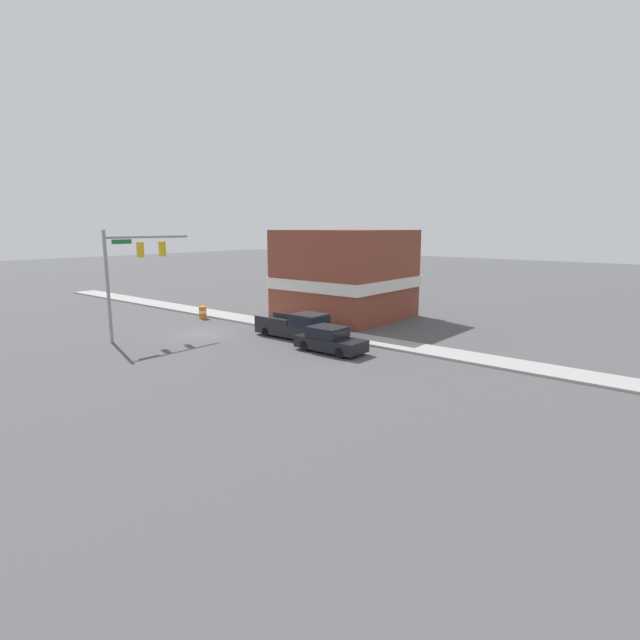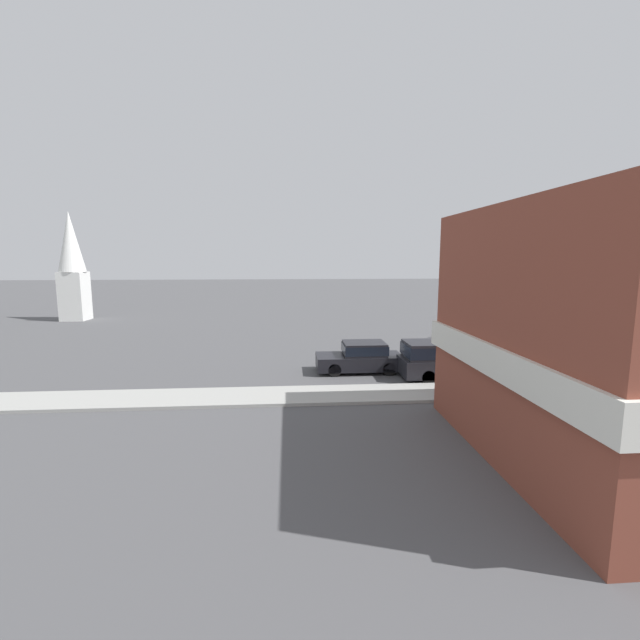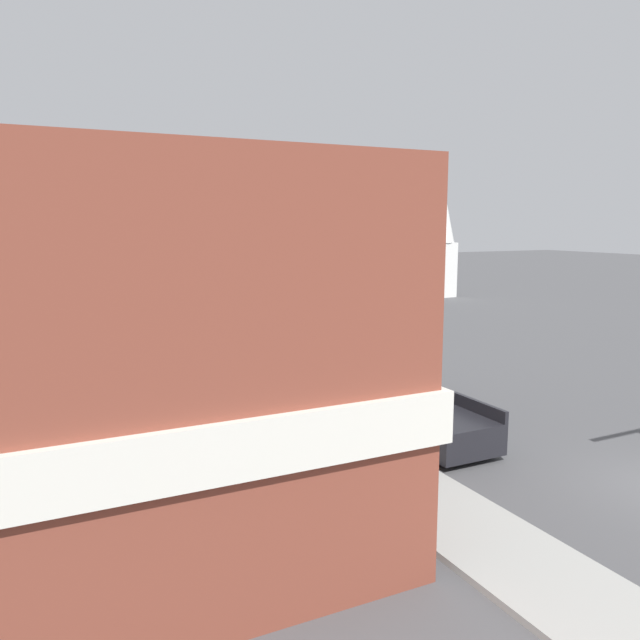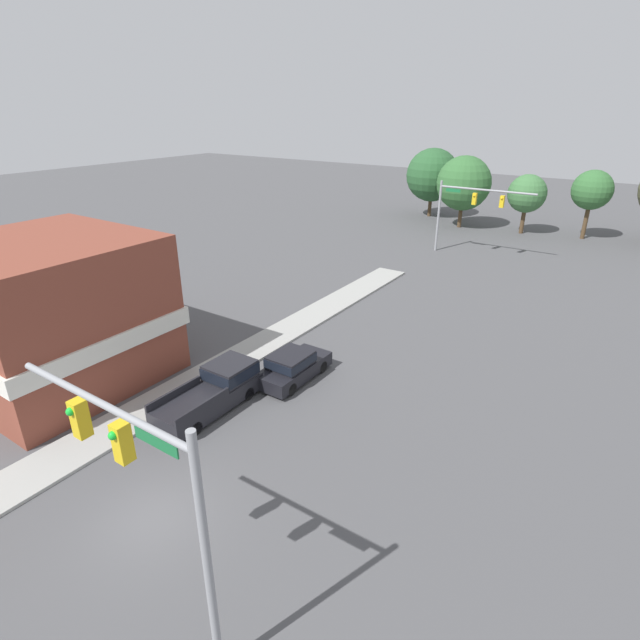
# 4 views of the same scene
# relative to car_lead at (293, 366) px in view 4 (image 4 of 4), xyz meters

# --- Properties ---
(ground_plane) EXTENTS (200.00, 200.00, 0.00)m
(ground_plane) POSITION_rel_car_lead_xyz_m (1.75, -10.46, -0.81)
(ground_plane) COLOR #4C4C4F
(sidewalk_curb) EXTENTS (2.40, 60.00, 0.14)m
(sidewalk_curb) POSITION_rel_car_lead_xyz_m (-3.95, -10.46, -0.74)
(sidewalk_curb) COLOR #9E9E99
(sidewalk_curb) RESTS_ON ground
(near_signal_assembly) EXTENTS (6.48, 0.49, 7.46)m
(near_signal_assembly) POSITION_rel_car_lead_xyz_m (5.42, -12.85, 4.53)
(near_signal_assembly) COLOR gray
(near_signal_assembly) RESTS_ON ground
(far_signal_assembly) EXTENTS (8.76, 0.49, 6.73)m
(far_signal_assembly) POSITION_rel_car_lead_xyz_m (-0.67, 28.05, 4.12)
(far_signal_assembly) COLOR gray
(far_signal_assembly) RESTS_ON ground
(car_lead) EXTENTS (1.92, 4.48, 1.57)m
(car_lead) POSITION_rel_car_lead_xyz_m (0.00, 0.00, 0.00)
(car_lead) COLOR black
(car_lead) RESTS_ON ground
(pickup_truck_parked) EXTENTS (2.01, 5.58, 1.85)m
(pickup_truck_parked) POSITION_rel_car_lead_xyz_m (-1.55, -4.00, 0.10)
(pickup_truck_parked) COLOR black
(pickup_truck_parked) RESTS_ON ground
(corner_brick_building) EXTENTS (9.68, 9.38, 7.40)m
(corner_brick_building) POSITION_rel_car_lead_xyz_m (-10.34, -6.51, 2.81)
(corner_brick_building) COLOR brown
(corner_brick_building) RESTS_ON ground
(backdrop_tree_left_far) EXTENTS (6.48, 6.48, 8.38)m
(backdrop_tree_left_far) POSITION_rel_car_lead_xyz_m (-10.40, 42.95, 4.32)
(backdrop_tree_left_far) COLOR #4C3823
(backdrop_tree_left_far) RESTS_ON ground
(backdrop_tree_left_mid) EXTENTS (6.09, 6.09, 8.08)m
(backdrop_tree_left_mid) POSITION_rel_car_lead_xyz_m (-5.03, 39.12, 4.22)
(backdrop_tree_left_mid) COLOR #4C3823
(backdrop_tree_left_mid) RESTS_ON ground
(backdrop_tree_center) EXTENTS (4.09, 4.09, 6.42)m
(backdrop_tree_center) POSITION_rel_car_lead_xyz_m (1.76, 40.10, 3.54)
(backdrop_tree_center) COLOR #4C3823
(backdrop_tree_center) RESTS_ON ground
(backdrop_tree_right_mid) EXTENTS (4.07, 4.07, 7.17)m
(backdrop_tree_right_mid) POSITION_rel_car_lead_xyz_m (7.84, 41.36, 4.29)
(backdrop_tree_right_mid) COLOR #4C3823
(backdrop_tree_right_mid) RESTS_ON ground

